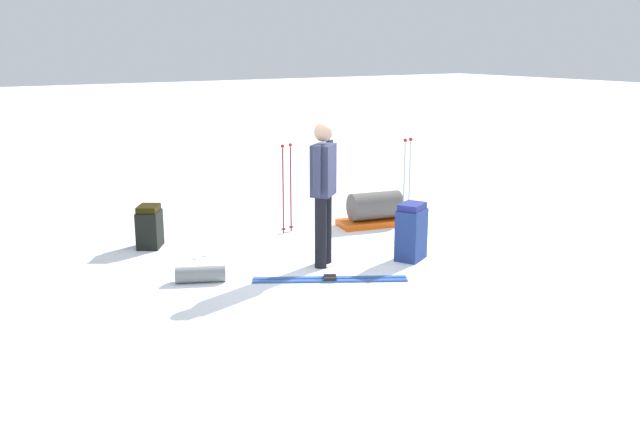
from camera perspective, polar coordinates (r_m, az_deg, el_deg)
name	(u,v)px	position (r m, az deg, el deg)	size (l,w,h in m)	color
ground_plane	(320,269)	(8.10, 0.00, -4.81)	(80.00, 80.00, 0.00)	white
skier_standing	(323,187)	(8.01, 0.27, 2.04)	(0.46, 0.40, 1.70)	black
ski_pair_near	(330,279)	(7.72, 0.84, -5.67)	(1.58, 1.02, 0.05)	#2C54A3
backpack_large_dark	(411,232)	(8.43, 7.57, -1.75)	(0.46, 0.42, 0.70)	navy
backpack_bright	(149,227)	(9.15, -13.95, -1.29)	(0.43, 0.46, 0.56)	black
ski_poles_planted_near	(287,184)	(9.50, -2.76, 2.29)	(0.22, 0.11, 1.25)	maroon
ski_poles_planted_far	(407,184)	(9.23, 7.20, 2.26)	(0.19, 0.11, 1.37)	#A9B1BC
gear_sled	(375,210)	(10.00, 4.58, 0.07)	(1.14, 0.66, 0.49)	#E1530D
sleeping_mat_rolled	(201,274)	(7.76, -9.87, -5.18)	(0.18, 0.18, 0.55)	gray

